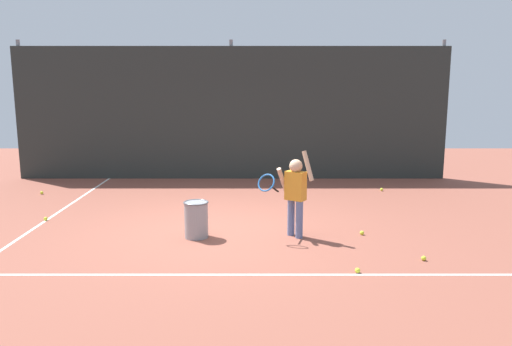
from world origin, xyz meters
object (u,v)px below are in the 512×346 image
object	(u,v)px
tennis_ball_4	(362,233)
tennis_ball_2	(41,193)
tennis_ball_0	(45,219)
tennis_player	(294,191)
tennis_ball_1	(357,270)
tennis_ball_3	(381,189)
ball_hopper	(196,219)
tennis_ball_5	(423,258)

from	to	relation	value
tennis_ball_4	tennis_ball_2	bearing A→B (deg)	155.05
tennis_ball_0	tennis_player	bearing A→B (deg)	-12.15
tennis_ball_1	tennis_ball_3	bearing A→B (deg)	72.93
tennis_player	ball_hopper	bearing A→B (deg)	-144.33
tennis_player	tennis_ball_0	size ratio (longest dim) A/B	20.46
ball_hopper	tennis_ball_0	bearing A→B (deg)	160.89
tennis_player	tennis_ball_1	size ratio (longest dim) A/B	20.46
tennis_player	tennis_ball_5	bearing A→B (deg)	1.75
tennis_ball_0	tennis_ball_3	world-z (taller)	same
tennis_player	tennis_ball_0	world-z (taller)	tennis_player
tennis_ball_1	tennis_ball_0	bearing A→B (deg)	153.74
tennis_ball_1	tennis_ball_3	xyz separation A→B (m)	(1.48, 4.81, 0.00)
tennis_ball_0	tennis_ball_4	xyz separation A→B (m)	(5.27, -0.82, 0.00)
tennis_ball_1	tennis_ball_2	world-z (taller)	same
tennis_ball_3	tennis_ball_0	bearing A→B (deg)	-159.35
tennis_ball_2	tennis_ball_3	distance (m)	7.30
tennis_ball_0	tennis_ball_5	world-z (taller)	same
tennis_ball_3	tennis_ball_4	world-z (taller)	same
tennis_ball_1	tennis_ball_3	size ratio (longest dim) A/B	1.00
ball_hopper	tennis_ball_3	xyz separation A→B (m)	(3.66, 3.33, -0.26)
tennis_ball_1	tennis_ball_2	bearing A→B (deg)	142.41
tennis_ball_4	tennis_ball_0	bearing A→B (deg)	171.19
tennis_player	tennis_ball_0	bearing A→B (deg)	-157.75
tennis_ball_4	tennis_ball_3	bearing A→B (deg)	71.21
tennis_ball_0	tennis_ball_1	distance (m)	5.45
tennis_ball_0	tennis_ball_2	bearing A→B (deg)	114.22
tennis_ball_1	tennis_ball_3	distance (m)	5.03
ball_hopper	tennis_ball_0	distance (m)	2.87
tennis_ball_0	tennis_ball_2	xyz separation A→B (m)	(-0.93, 2.07, 0.00)
ball_hopper	tennis_ball_4	size ratio (longest dim) A/B	8.52
tennis_ball_1	tennis_ball_2	distance (m)	7.34
tennis_ball_0	tennis_ball_3	distance (m)	6.80
tennis_player	tennis_ball_5	world-z (taller)	tennis_player
tennis_player	tennis_ball_2	size ratio (longest dim) A/B	20.46
tennis_ball_1	tennis_ball_4	world-z (taller)	same
ball_hopper	tennis_ball_1	bearing A→B (deg)	-34.03
tennis_ball_1	tennis_ball_2	xyz separation A→B (m)	(-5.82, 4.48, 0.00)
tennis_ball_2	tennis_ball_3	bearing A→B (deg)	2.59
tennis_ball_2	tennis_ball_5	size ratio (longest dim) A/B	1.00
tennis_ball_1	tennis_ball_5	distance (m)	1.07
ball_hopper	tennis_ball_4	world-z (taller)	ball_hopper
tennis_ball_2	ball_hopper	bearing A→B (deg)	-39.58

